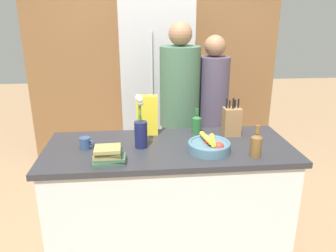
% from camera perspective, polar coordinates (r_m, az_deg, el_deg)
% --- Properties ---
extents(ground_plane, '(14.00, 14.00, 0.00)m').
position_cam_1_polar(ground_plane, '(2.83, 0.19, -21.01)').
color(ground_plane, '#A37F5B').
extents(kitchen_island, '(1.76, 0.73, 0.92)m').
position_cam_1_polar(kitchen_island, '(2.55, 0.20, -13.05)').
color(kitchen_island, silver).
rests_on(kitchen_island, ground_plane).
extents(back_wall_wood, '(2.96, 0.12, 2.60)m').
position_cam_1_polar(back_wall_wood, '(4.00, -2.43, 11.58)').
color(back_wall_wood, brown).
rests_on(back_wall_wood, ground_plane).
extents(refrigerator, '(0.75, 0.62, 2.00)m').
position_cam_1_polar(refrigerator, '(3.69, -2.09, 6.26)').
color(refrigerator, '#B7B7BC').
rests_on(refrigerator, ground_plane).
extents(fruit_bowl, '(0.29, 0.29, 0.11)m').
position_cam_1_polar(fruit_bowl, '(2.26, 7.24, -3.41)').
color(fruit_bowl, slate).
rests_on(fruit_bowl, kitchen_island).
extents(knife_block, '(0.13, 0.11, 0.30)m').
position_cam_1_polar(knife_block, '(2.57, 11.03, 0.81)').
color(knife_block, olive).
rests_on(knife_block, kitchen_island).
extents(flower_vase, '(0.09, 0.09, 0.38)m').
position_cam_1_polar(flower_vase, '(2.29, -4.76, -0.72)').
color(flower_vase, '#191E4C').
rests_on(flower_vase, kitchen_island).
extents(cereal_box, '(0.16, 0.06, 0.31)m').
position_cam_1_polar(cereal_box, '(2.52, -3.67, 1.85)').
color(cereal_box, yellow).
rests_on(cereal_box, kitchen_island).
extents(coffee_mug, '(0.11, 0.08, 0.08)m').
position_cam_1_polar(coffee_mug, '(2.36, -14.15, -2.91)').
color(coffee_mug, '#334770').
rests_on(coffee_mug, kitchen_island).
extents(book_stack, '(0.22, 0.16, 0.11)m').
position_cam_1_polar(book_stack, '(2.10, -10.34, -5.04)').
color(book_stack, '#3D6047').
rests_on(book_stack, kitchen_island).
extents(bottle_oil, '(0.07, 0.07, 0.20)m').
position_cam_1_polar(bottle_oil, '(2.58, 5.00, 0.43)').
color(bottle_oil, '#286633').
rests_on(bottle_oil, kitchen_island).
extents(bottle_vinegar, '(0.08, 0.08, 0.22)m').
position_cam_1_polar(bottle_vinegar, '(2.22, 15.09, -3.11)').
color(bottle_vinegar, brown).
rests_on(bottle_vinegar, kitchen_island).
extents(person_at_sink, '(0.36, 0.36, 1.76)m').
position_cam_1_polar(person_at_sink, '(2.99, 2.02, 2.92)').
color(person_at_sink, '#383842').
rests_on(person_at_sink, ground_plane).
extents(person_in_blue, '(0.29, 0.29, 1.64)m').
position_cam_1_polar(person_in_blue, '(3.13, 7.68, 2.46)').
color(person_in_blue, '#383842').
rests_on(person_in_blue, ground_plane).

